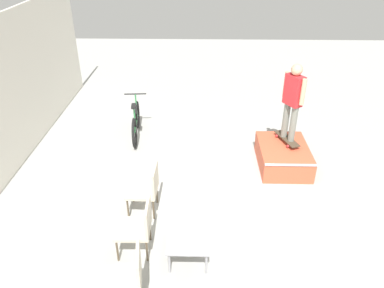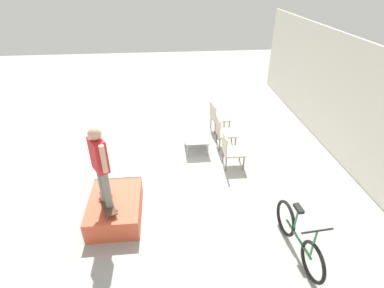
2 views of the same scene
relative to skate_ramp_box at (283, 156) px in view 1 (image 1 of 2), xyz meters
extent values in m
plane|color=#A8A8A3|center=(-1.48, 0.92, -0.22)|extent=(24.00, 24.00, 0.00)
cube|color=#DB5638|center=(0.00, 0.00, 0.00)|extent=(1.38, 1.00, 0.44)
cylinder|color=#B7B7BC|center=(-0.69, 0.00, 0.22)|extent=(0.05, 1.00, 0.05)
cube|color=#473828|center=(0.20, -0.08, 0.31)|extent=(0.78, 0.43, 0.02)
cylinder|color=red|center=(0.38, 0.10, 0.27)|extent=(0.06, 0.05, 0.05)
cylinder|color=red|center=(0.46, -0.12, 0.27)|extent=(0.06, 0.05, 0.05)
cylinder|color=red|center=(-0.06, -0.05, 0.27)|extent=(0.06, 0.05, 0.05)
cylinder|color=red|center=(0.02, -0.27, 0.27)|extent=(0.06, 0.05, 0.05)
cylinder|color=gray|center=(0.10, -0.14, 0.70)|extent=(0.13, 0.13, 0.77)
cylinder|color=gray|center=(0.29, -0.03, 0.70)|extent=(0.13, 0.13, 0.77)
cube|color=red|center=(0.20, -0.08, 1.39)|extent=(0.43, 0.37, 0.61)
cylinder|color=#D8A884|center=(-0.01, -0.21, 1.44)|extent=(0.09, 0.09, 0.52)
cylinder|color=#D8A884|center=(0.41, 0.04, 1.44)|extent=(0.09, 0.09, 0.52)
sphere|color=#D8A884|center=(0.20, -0.08, 1.81)|extent=(0.22, 0.22, 0.22)
cube|color=#9E9EA3|center=(-2.49, 1.90, 0.16)|extent=(0.97, 0.63, 0.02)
cylinder|color=#9E9EA3|center=(-2.92, 1.63, -0.03)|extent=(0.04, 0.04, 0.38)
cylinder|color=#9E9EA3|center=(-2.06, 1.63, -0.03)|extent=(0.04, 0.04, 0.38)
cylinder|color=#9E9EA3|center=(-2.92, 2.16, -0.03)|extent=(0.04, 0.04, 0.38)
cylinder|color=#9E9EA3|center=(-2.06, 2.16, -0.03)|extent=(0.04, 0.04, 0.38)
cylinder|color=brown|center=(-3.26, 2.99, -0.02)|extent=(0.03, 0.03, 0.40)
cylinder|color=brown|center=(-3.20, 2.55, -0.02)|extent=(0.03, 0.03, 0.40)
cube|color=beige|center=(-3.45, 2.74, 0.20)|extent=(0.59, 0.59, 0.05)
cube|color=beige|center=(-3.41, 2.50, 0.45)|extent=(0.52, 0.11, 0.46)
cylinder|color=brown|center=(-2.28, 2.96, -0.02)|extent=(0.03, 0.03, 0.40)
cylinder|color=brown|center=(-2.72, 2.95, -0.02)|extent=(0.03, 0.03, 0.40)
cylinder|color=brown|center=(-2.27, 2.52, -0.02)|extent=(0.03, 0.03, 0.40)
cylinder|color=brown|center=(-2.71, 2.51, -0.02)|extent=(0.03, 0.03, 0.40)
cube|color=beige|center=(-2.49, 2.74, 0.20)|extent=(0.53, 0.53, 0.05)
cube|color=beige|center=(-2.49, 2.50, 0.45)|extent=(0.52, 0.05, 0.46)
cylinder|color=brown|center=(-1.31, 2.95, -0.02)|extent=(0.03, 0.03, 0.40)
cylinder|color=brown|center=(-1.75, 2.96, -0.02)|extent=(0.03, 0.03, 0.40)
cylinder|color=brown|center=(-1.32, 2.51, -0.02)|extent=(0.03, 0.03, 0.40)
cylinder|color=brown|center=(-1.76, 2.52, -0.02)|extent=(0.03, 0.03, 0.40)
cube|color=beige|center=(-1.54, 2.74, 0.20)|extent=(0.53, 0.53, 0.05)
cube|color=beige|center=(-1.54, 2.50, 0.45)|extent=(0.52, 0.05, 0.46)
torus|color=black|center=(1.70, 3.32, 0.12)|extent=(0.69, 0.12, 0.68)
torus|color=black|center=(0.72, 3.23, 0.12)|extent=(0.69, 0.12, 0.68)
cylinder|color=#338447|center=(1.21, 3.28, 0.12)|extent=(0.88, 0.12, 0.04)
cylinder|color=#338447|center=(1.04, 3.26, 0.37)|extent=(0.04, 0.04, 0.50)
cube|color=black|center=(1.04, 3.26, 0.65)|extent=(0.23, 0.12, 0.06)
cylinder|color=#338447|center=(1.60, 3.31, 0.41)|extent=(0.04, 0.04, 0.59)
cylinder|color=black|center=(1.60, 3.31, 0.71)|extent=(0.08, 0.52, 0.03)
camera|label=1|loc=(-6.72, 1.75, 4.11)|focal=35.00mm
camera|label=2|loc=(4.63, 1.10, 4.17)|focal=28.00mm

